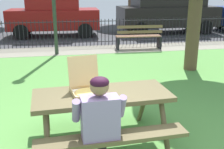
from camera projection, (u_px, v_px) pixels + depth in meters
ground at (98, 111)px, 4.99m from camera, size 28.00×11.59×0.02m
cobblestone_walkway at (79, 50)px, 9.77m from camera, size 28.00×1.40×0.01m
street_asphalt at (73, 33)px, 13.33m from camera, size 28.00×6.17×0.01m
picnic_table_foreground at (102, 105)px, 3.74m from camera, size 1.88×1.58×0.79m
pizza_box_open at (86, 86)px, 3.70m from camera, size 0.48×0.52×0.46m
adult_at_table at (99, 118)px, 3.23m from camera, size 0.62×0.61×1.19m
iron_fence_streetside at (77, 33)px, 10.28m from camera, size 21.00×0.03×0.99m
park_bench_center at (139, 37)px, 9.88m from camera, size 1.61×0.52×0.85m
parked_car_center at (54, 13)px, 12.34m from camera, size 3.96×1.95×1.98m
parked_car_right at (168, 9)px, 13.22m from camera, size 4.64×2.03×2.08m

